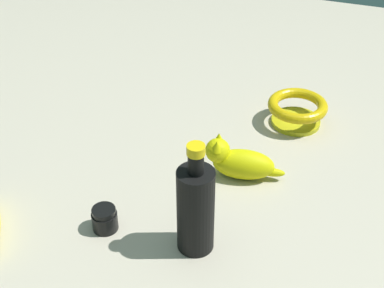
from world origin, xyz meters
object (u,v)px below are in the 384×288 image
Objects in this scene: nail_polish_jar at (105,219)px; cat_figurine at (238,161)px; bottle_tall at (196,208)px; bowl at (297,109)px.

cat_figurine reaches higher than nail_polish_jar.
bottle_tall reaches higher than nail_polish_jar.
cat_figurine is (0.22, -0.07, -0.00)m from bowl.
bowl is 0.50m from nail_polish_jar.
bottle_tall is (0.20, -0.02, 0.05)m from cat_figurine.
cat_figurine is at bearing 140.64° from nail_polish_jar.
nail_polish_jar is (0.43, -0.25, -0.01)m from bowl.
bowl is 0.43m from bottle_tall.
nail_polish_jar is at bearing -39.36° from cat_figurine.
bowl is 0.63× the size of bottle_tall.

